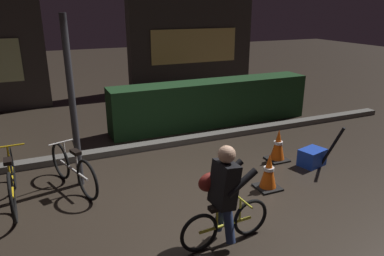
{
  "coord_description": "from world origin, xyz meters",
  "views": [
    {
      "loc": [
        -1.9,
        -4.21,
        2.7
      ],
      "look_at": [
        0.2,
        0.6,
        0.9
      ],
      "focal_mm": 33.78,
      "sensor_mm": 36.0,
      "label": 1
    }
  ],
  "objects_px": {
    "traffic_cone_far": "(278,145)",
    "closed_umbrella": "(332,147)",
    "parked_bike_center_left": "(73,169)",
    "street_post": "(73,105)",
    "parked_bike_left_mid": "(12,181)",
    "traffic_cone_near": "(269,172)",
    "cyclist": "(224,195)",
    "blue_crate": "(312,157)"
  },
  "relations": [
    {
      "from": "parked_bike_center_left",
      "to": "cyclist",
      "type": "xyz_separation_m",
      "value": [
        1.46,
        -2.1,
        0.3
      ]
    },
    {
      "from": "parked_bike_left_mid",
      "to": "traffic_cone_near",
      "type": "relative_size",
      "value": 2.96
    },
    {
      "from": "cyclist",
      "to": "traffic_cone_near",
      "type": "bearing_deg",
      "value": 32.04
    },
    {
      "from": "street_post",
      "to": "traffic_cone_near",
      "type": "height_order",
      "value": "street_post"
    },
    {
      "from": "traffic_cone_far",
      "to": "traffic_cone_near",
      "type": "bearing_deg",
      "value": -133.32
    },
    {
      "from": "parked_bike_center_left",
      "to": "closed_umbrella",
      "type": "bearing_deg",
      "value": -123.1
    },
    {
      "from": "street_post",
      "to": "parked_bike_center_left",
      "type": "relative_size",
      "value": 1.77
    },
    {
      "from": "closed_umbrella",
      "to": "street_post",
      "type": "bearing_deg",
      "value": -124.49
    },
    {
      "from": "blue_crate",
      "to": "closed_umbrella",
      "type": "bearing_deg",
      "value": -55.28
    },
    {
      "from": "street_post",
      "to": "cyclist",
      "type": "relative_size",
      "value": 2.08
    },
    {
      "from": "parked_bike_center_left",
      "to": "street_post",
      "type": "bearing_deg",
      "value": -63.46
    },
    {
      "from": "parked_bike_left_mid",
      "to": "traffic_cone_far",
      "type": "xyz_separation_m",
      "value": [
        4.35,
        -0.26,
        -0.07
      ]
    },
    {
      "from": "parked_bike_left_mid",
      "to": "traffic_cone_far",
      "type": "distance_m",
      "value": 4.36
    },
    {
      "from": "cyclist",
      "to": "parked_bike_left_mid",
      "type": "bearing_deg",
      "value": 135.99
    },
    {
      "from": "cyclist",
      "to": "blue_crate",
      "type": "bearing_deg",
      "value": 24.51
    },
    {
      "from": "parked_bike_left_mid",
      "to": "blue_crate",
      "type": "distance_m",
      "value": 4.83
    },
    {
      "from": "traffic_cone_near",
      "to": "blue_crate",
      "type": "xyz_separation_m",
      "value": [
        1.2,
        0.4,
        -0.13
      ]
    },
    {
      "from": "parked_bike_left_mid",
      "to": "closed_umbrella",
      "type": "distance_m",
      "value": 5.04
    },
    {
      "from": "traffic_cone_far",
      "to": "closed_umbrella",
      "type": "xyz_separation_m",
      "value": [
        0.6,
        -0.68,
        0.12
      ]
    },
    {
      "from": "traffic_cone_near",
      "to": "traffic_cone_far",
      "type": "height_order",
      "value": "traffic_cone_far"
    },
    {
      "from": "traffic_cone_far",
      "to": "cyclist",
      "type": "distance_m",
      "value": 2.71
    },
    {
      "from": "closed_umbrella",
      "to": "traffic_cone_near",
      "type": "bearing_deg",
      "value": -102.26
    },
    {
      "from": "street_post",
      "to": "closed_umbrella",
      "type": "height_order",
      "value": "street_post"
    },
    {
      "from": "parked_bike_center_left",
      "to": "traffic_cone_far",
      "type": "height_order",
      "value": "parked_bike_center_left"
    },
    {
      "from": "parked_bike_center_left",
      "to": "traffic_cone_near",
      "type": "distance_m",
      "value": 2.99
    },
    {
      "from": "blue_crate",
      "to": "cyclist",
      "type": "bearing_deg",
      "value": -152.32
    },
    {
      "from": "cyclist",
      "to": "closed_umbrella",
      "type": "relative_size",
      "value": 1.47
    },
    {
      "from": "street_post",
      "to": "blue_crate",
      "type": "xyz_separation_m",
      "value": [
        3.84,
        -0.9,
        -1.15
      ]
    },
    {
      "from": "parked_bike_center_left",
      "to": "traffic_cone_far",
      "type": "xyz_separation_m",
      "value": [
        3.52,
        -0.37,
        -0.04
      ]
    },
    {
      "from": "street_post",
      "to": "traffic_cone_near",
      "type": "relative_size",
      "value": 4.52
    },
    {
      "from": "parked_bike_left_mid",
      "to": "blue_crate",
      "type": "relative_size",
      "value": 3.86
    },
    {
      "from": "parked_bike_center_left",
      "to": "traffic_cone_near",
      "type": "xyz_separation_m",
      "value": [
        2.73,
        -1.2,
        -0.05
      ]
    },
    {
      "from": "blue_crate",
      "to": "cyclist",
      "type": "relative_size",
      "value": 0.35
    },
    {
      "from": "parked_bike_center_left",
      "to": "traffic_cone_near",
      "type": "bearing_deg",
      "value": -132.45
    },
    {
      "from": "closed_umbrella",
      "to": "blue_crate",
      "type": "bearing_deg",
      "value": -163.76
    },
    {
      "from": "street_post",
      "to": "parked_bike_center_left",
      "type": "distance_m",
      "value": 0.99
    },
    {
      "from": "parked_bike_left_mid",
      "to": "traffic_cone_near",
      "type": "bearing_deg",
      "value": -109.06
    },
    {
      "from": "blue_crate",
      "to": "street_post",
      "type": "bearing_deg",
      "value": 166.8
    },
    {
      "from": "street_post",
      "to": "closed_umbrella",
      "type": "bearing_deg",
      "value": -16.01
    },
    {
      "from": "parked_bike_left_mid",
      "to": "closed_umbrella",
      "type": "relative_size",
      "value": 2.0
    },
    {
      "from": "closed_umbrella",
      "to": "traffic_cone_far",
      "type": "bearing_deg",
      "value": -157.16
    },
    {
      "from": "parked_bike_center_left",
      "to": "closed_umbrella",
      "type": "relative_size",
      "value": 1.73
    }
  ]
}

